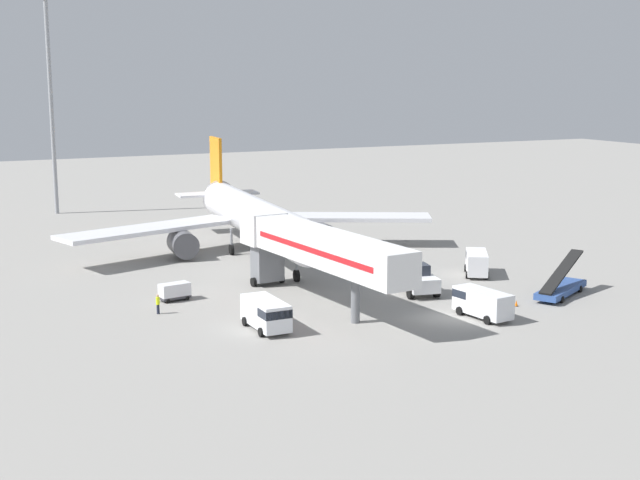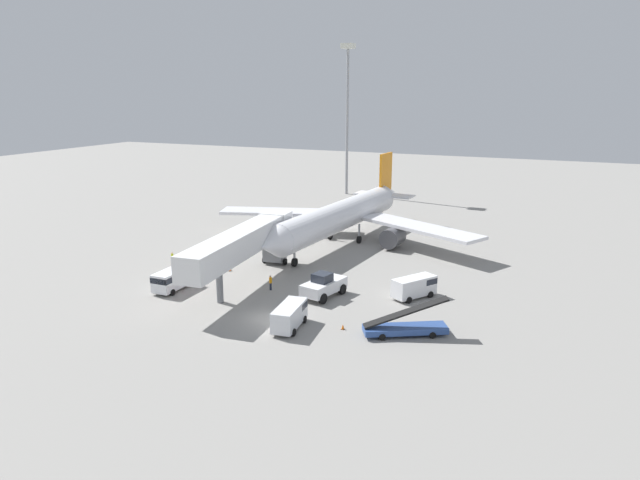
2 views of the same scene
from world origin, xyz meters
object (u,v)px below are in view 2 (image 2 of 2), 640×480
service_van_near_left (415,286)px  ground_crew_worker_foreground (271,282)px  belt_loader_truck (405,327)px  service_van_outer_right (290,315)px  airplane_at_gate (343,216)px  ground_crew_worker_midground (172,258)px  pushback_tug (324,286)px  safety_cone_alpha (343,327)px  apron_light_mast (347,94)px  safety_cone_bravo (229,268)px  jet_bridge (245,242)px  baggage_cart_rear_left (205,253)px  service_van_near_right (172,279)px

service_van_near_left → ground_crew_worker_foreground: (-15.09, -4.05, -0.38)m
belt_loader_truck → service_van_outer_right: size_ratio=1.43×
airplane_at_gate → ground_crew_worker_midground: size_ratio=25.61×
airplane_at_gate → service_van_near_left: (15.40, -18.43, -2.62)m
belt_loader_truck → service_van_outer_right: belt_loader_truck is taller
pushback_tug → safety_cone_alpha: 8.93m
service_van_outer_right → apron_light_mast: size_ratio=0.17×
belt_loader_truck → service_van_near_left: belt_loader_truck is taller
ground_crew_worker_midground → safety_cone_bravo: 7.99m
airplane_at_gate → jet_bridge: bearing=-98.5°
airplane_at_gate → baggage_cart_rear_left: (-13.17, -15.34, -3.08)m
service_van_outer_right → pushback_tug: bearing=92.8°
baggage_cart_rear_left → ground_crew_worker_foreground: bearing=-27.9°
service_van_near_left → apron_light_mast: bearing=117.7°
pushback_tug → service_van_outer_right: size_ratio=1.13×
safety_cone_alpha → jet_bridge: bearing=152.3°
service_van_near_right → ground_crew_worker_foreground: 10.74m
service_van_near_right → ground_crew_worker_midground: size_ratio=3.22×
service_van_outer_right → ground_crew_worker_foreground: (-6.59, 8.40, -0.36)m
baggage_cart_rear_left → safety_cone_bravo: bearing=-28.6°
service_van_outer_right → airplane_at_gate: bearing=102.6°
airplane_at_gate → ground_crew_worker_midground: 24.72m
pushback_tug → ground_crew_worker_foreground: pushback_tug is taller
airplane_at_gate → apron_light_mast: 43.76m
service_van_near_right → service_van_near_left: bearing=18.6°
airplane_at_gate → ground_crew_worker_midground: (-15.59, -18.94, -3.05)m
pushback_tug → ground_crew_worker_midground: (-22.04, 3.15, -0.38)m
service_van_outer_right → safety_cone_alpha: 4.99m
ground_crew_worker_midground → safety_cone_bravo: (7.96, 0.57, -0.48)m
ground_crew_worker_foreground → apron_light_mast: apron_light_mast is taller
airplane_at_gate → safety_cone_bravo: 20.19m
baggage_cart_rear_left → safety_cone_bravo: size_ratio=3.58×
service_van_near_left → baggage_cart_rear_left: 28.74m
safety_cone_alpha → ground_crew_worker_foreground: bearing=148.5°
service_van_near_left → service_van_near_right: 26.28m
service_van_near_right → airplane_at_gate: bearing=70.5°
service_van_near_left → jet_bridge: bearing=-170.3°
belt_loader_truck → ground_crew_worker_midground: 33.99m
service_van_near_right → service_van_outer_right: (16.41, -4.08, -0.03)m
jet_bridge → ground_crew_worker_midground: size_ratio=14.32×
ground_crew_worker_foreground → service_van_near_left: bearing=15.0°
pushback_tug → safety_cone_bravo: pushback_tug is taller
service_van_near_left → ground_crew_worker_foreground: service_van_near_left is taller
airplane_at_gate → baggage_cart_rear_left: size_ratio=15.30×
pushback_tug → jet_bridge: bearing=177.3°
jet_bridge → service_van_outer_right: 14.18m
ground_crew_worker_midground → service_van_outer_right: bearing=-28.0°
airplane_at_gate → ground_crew_worker_foreground: airplane_at_gate is taller
jet_bridge → safety_cone_alpha: (14.76, -7.73, -4.61)m
belt_loader_truck → safety_cone_alpha: belt_loader_truck is taller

